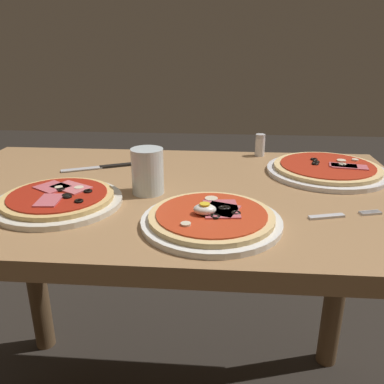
# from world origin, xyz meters

# --- Properties ---
(dining_table) EXTENTS (1.17, 0.71, 0.76)m
(dining_table) POSITION_xyz_m (0.00, 0.00, 0.63)
(dining_table) COLOR #9E754C
(dining_table) RESTS_ON ground
(pizza_foreground) EXTENTS (0.27, 0.27, 0.05)m
(pizza_foreground) POSITION_xyz_m (0.11, -0.19, 0.77)
(pizza_foreground) COLOR white
(pizza_foreground) RESTS_ON dining_table
(pizza_across_left) EXTENTS (0.27, 0.27, 0.03)m
(pizza_across_left) POSITION_xyz_m (-0.22, -0.12, 0.77)
(pizza_across_left) COLOR silver
(pizza_across_left) RESTS_ON dining_table
(pizza_across_right) EXTENTS (0.31, 0.31, 0.03)m
(pizza_across_right) POSITION_xyz_m (0.41, 0.15, 0.77)
(pizza_across_right) COLOR white
(pizza_across_right) RESTS_ON dining_table
(water_glass_near) EXTENTS (0.07, 0.07, 0.11)m
(water_glass_near) POSITION_xyz_m (-0.04, -0.03, 0.81)
(water_glass_near) COLOR silver
(water_glass_near) RESTS_ON dining_table
(fork) EXTENTS (0.16, 0.06, 0.00)m
(fork) POSITION_xyz_m (0.37, -0.13, 0.77)
(fork) COLOR silver
(fork) RESTS_ON dining_table
(knife) EXTENTS (0.19, 0.10, 0.01)m
(knife) POSITION_xyz_m (-0.20, 0.15, 0.77)
(knife) COLOR silver
(knife) RESTS_ON dining_table
(salt_shaker) EXTENTS (0.03, 0.03, 0.07)m
(salt_shaker) POSITION_xyz_m (0.24, 0.31, 0.80)
(salt_shaker) COLOR white
(salt_shaker) RESTS_ON dining_table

